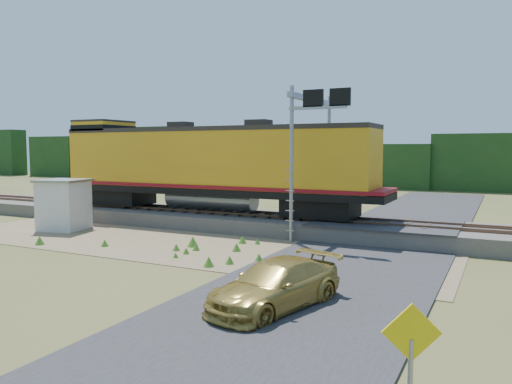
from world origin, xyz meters
The scene contains 12 objects.
ground centered at (0.00, 0.00, 0.00)m, with size 140.00×140.00×0.00m, color #475123.
ballast centered at (0.00, 6.00, 0.40)m, with size 70.00×5.00×0.80m, color slate.
rails centered at (0.00, 6.00, 0.88)m, with size 70.00×1.54×0.16m.
dirt_shoulder centered at (-2.00, 0.50, 0.01)m, with size 26.00×8.00×0.03m, color #8C7754.
road centered at (7.00, 0.74, 0.09)m, with size 7.00×66.00×0.86m.
tree_line_north centered at (0.00, 38.00, 3.07)m, with size 130.00×3.00×6.50m.
weed_clumps centered at (-3.50, 0.10, 0.00)m, with size 15.00×6.20×0.56m, color #407521, non-canonical shape.
locomotive centered at (-3.55, 6.00, 3.63)m, with size 20.95×3.20×5.41m.
shed centered at (-9.69, 0.92, 1.44)m, with size 2.85×2.85×2.84m.
signal_gantry centered at (3.44, 5.32, 5.61)m, with size 2.98×6.20×7.51m.
road_sign centered at (11.16, -11.96, 1.52)m, with size 0.78×0.37×2.41m.
car centered at (6.52, -6.28, 0.68)m, with size 1.90×4.67×1.36m, color #B29642.
Camera 1 is at (12.24, -18.93, 4.55)m, focal length 35.00 mm.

